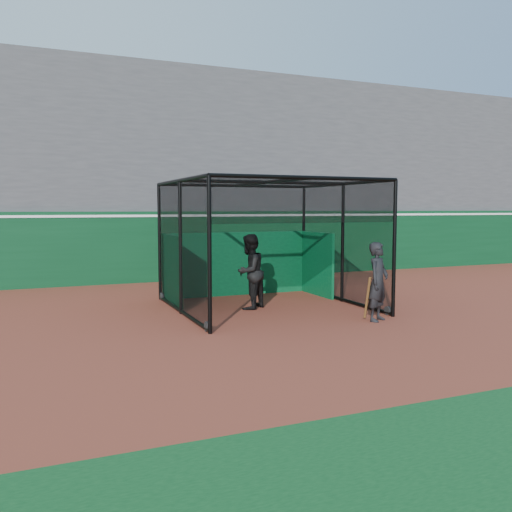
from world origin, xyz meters
name	(u,v)px	position (x,y,z in m)	size (l,w,h in m)	color
ground	(263,328)	(0.00, 0.00, 0.00)	(120.00, 120.00, 0.00)	brown
outfield_wall	(169,245)	(0.00, 8.50, 1.29)	(50.00, 0.50, 2.50)	#0A3B1D
grandstand	(147,164)	(0.00, 12.27, 4.48)	(50.00, 7.85, 8.95)	#4C4C4F
batting_cage	(266,245)	(1.09, 2.30, 1.64)	(4.72, 4.74, 3.29)	black
batter	(249,272)	(0.59, 2.25, 0.97)	(0.95, 0.74, 1.95)	black
on_deck_player	(378,282)	(2.77, -0.30, 0.92)	(0.80, 0.73, 1.84)	black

